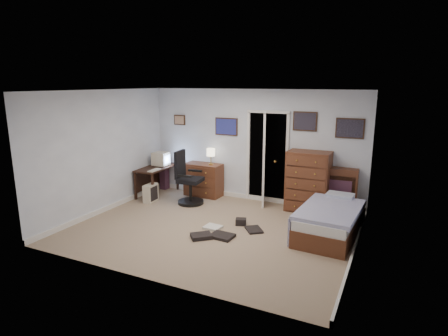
# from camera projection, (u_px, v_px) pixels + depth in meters

# --- Properties ---
(floor) EXTENTS (5.00, 4.00, 0.02)m
(floor) POSITION_uv_depth(u_px,v_px,m) (213.00, 229.00, 6.90)
(floor) COLOR gray
(floor) RESTS_ON ground
(computer_desk) EXTENTS (0.59, 1.19, 0.68)m
(computer_desk) POSITION_uv_depth(u_px,v_px,m) (154.00, 173.00, 8.95)
(computer_desk) COLOR black
(computer_desk) RESTS_ON floor
(crt_monitor) EXTENTS (0.36, 0.34, 0.32)m
(crt_monitor) POSITION_uv_depth(u_px,v_px,m) (161.00, 159.00, 8.97)
(crt_monitor) COLOR beige
(crt_monitor) RESTS_ON computer_desk
(keyboard) EXTENTS (0.15, 0.37, 0.02)m
(keyboard) POSITION_uv_depth(u_px,v_px,m) (154.00, 170.00, 8.50)
(keyboard) COLOR beige
(keyboard) RESTS_ON computer_desk
(pc_tower) EXTENTS (0.20, 0.39, 0.41)m
(pc_tower) POSITION_uv_depth(u_px,v_px,m) (151.00, 193.00, 8.43)
(pc_tower) COLOR beige
(pc_tower) RESTS_ON floor
(office_chair) EXTENTS (0.63, 0.63, 1.18)m
(office_chair) POSITION_uv_depth(u_px,v_px,m) (188.00, 183.00, 8.26)
(office_chair) COLOR black
(office_chair) RESTS_ON floor
(media_stack) EXTENTS (0.19, 0.19, 0.88)m
(media_stack) POSITION_uv_depth(u_px,v_px,m) (164.00, 172.00, 9.41)
(media_stack) COLOR maroon
(media_stack) RESTS_ON floor
(low_dresser) EXTENTS (0.89, 0.48, 0.77)m
(low_dresser) POSITION_uv_depth(u_px,v_px,m) (204.00, 180.00, 8.86)
(low_dresser) COLOR #5C2E1D
(low_dresser) RESTS_ON floor
(table_lamp) EXTENTS (0.20, 0.20, 0.38)m
(table_lamp) POSITION_uv_depth(u_px,v_px,m) (211.00, 153.00, 8.62)
(table_lamp) COLOR gold
(table_lamp) RESTS_ON low_dresser
(doorway) EXTENTS (0.96, 1.12, 2.05)m
(doorway) POSITION_uv_depth(u_px,v_px,m) (271.00, 156.00, 8.53)
(doorway) COLOR black
(doorway) RESTS_ON floor
(tall_dresser) EXTENTS (0.87, 0.53, 1.27)m
(tall_dresser) POSITION_uv_depth(u_px,v_px,m) (308.00, 182.00, 7.74)
(tall_dresser) COLOR #5C2E1D
(tall_dresser) RESTS_ON floor
(headboard_bookcase) EXTENTS (1.07, 0.32, 0.95)m
(headboard_bookcase) POSITION_uv_depth(u_px,v_px,m) (330.00, 189.00, 7.69)
(headboard_bookcase) COLOR #5C2E1D
(headboard_bookcase) RESTS_ON floor
(bed) EXTENTS (1.06, 1.83, 0.58)m
(bed) POSITION_uv_depth(u_px,v_px,m) (330.00, 220.00, 6.57)
(bed) COLOR #5C2E1D
(bed) RESTS_ON floor
(wall_posters) EXTENTS (4.38, 0.04, 0.60)m
(wall_posters) POSITION_uv_depth(u_px,v_px,m) (278.00, 125.00, 8.01)
(wall_posters) COLOR #331E11
(wall_posters) RESTS_ON floor
(floor_clutter) EXTENTS (1.14, 1.19, 0.12)m
(floor_clutter) POSITION_uv_depth(u_px,v_px,m) (223.00, 231.00, 6.70)
(floor_clutter) COLOR silver
(floor_clutter) RESTS_ON floor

